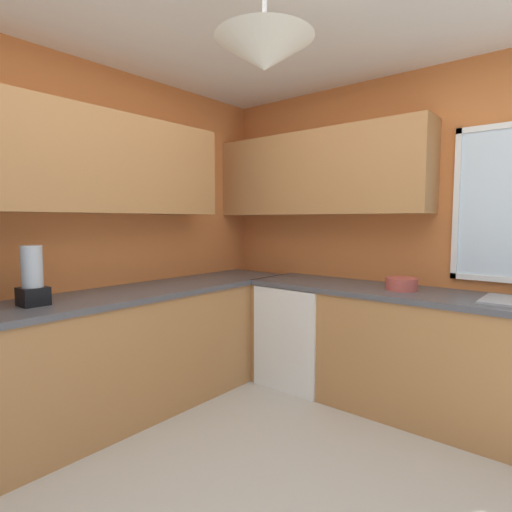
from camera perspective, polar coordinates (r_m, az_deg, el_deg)
ground_plane at (r=2.34m, az=1.06°, el=-31.79°), size 7.99×7.99×0.00m
room_shell at (r=2.81m, az=-3.53°, el=13.34°), size 3.56×3.75×2.61m
counter_run_left at (r=3.12m, az=-20.18°, el=-13.16°), size 0.65×3.36×0.89m
counter_run_back at (r=3.27m, az=21.34°, el=-12.36°), size 2.65×0.65×0.89m
dishwasher at (r=3.65m, az=6.48°, el=-10.62°), size 0.60×0.60×0.85m
bowl at (r=3.20m, az=19.44°, el=-3.65°), size 0.23×0.23×0.09m
blender_appliance at (r=2.80m, az=-28.47°, el=-2.76°), size 0.15×0.15×0.36m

